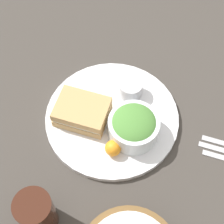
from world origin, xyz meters
The scene contains 7 objects.
ground_plane centered at (0.00, 0.00, 0.00)m, with size 4.00×4.00×0.00m, color #3D3833.
plate centered at (0.00, 0.00, 0.01)m, with size 0.31×0.31×0.01m, color silver.
sandwich centered at (0.07, 0.00, 0.04)m, with size 0.14×0.12×0.05m.
salad_bowl centered at (-0.05, 0.05, 0.05)m, with size 0.11×0.11×0.07m.
dressing_cup centered at (-0.05, -0.06, 0.03)m, with size 0.06×0.06×0.04m, color #B7B7BC.
orange_wedge centered at (0.00, 0.09, 0.03)m, with size 0.04×0.04×0.04m, color orange.
drink_glass centered at (0.15, 0.23, 0.05)m, with size 0.07×0.07×0.11m, color #38190F.
Camera 1 is at (0.01, 0.44, 0.78)m, focal length 60.00 mm.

